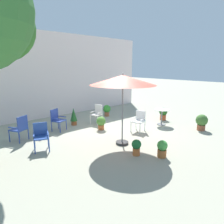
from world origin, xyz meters
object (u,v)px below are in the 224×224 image
(patio_chair_4, at_px, (41,135))
(potted_plant_5, at_px, (42,129))
(potted_plant_3, at_px, (107,110))
(potted_plant_6, at_px, (74,116))
(potted_plant_4, at_px, (101,122))
(patio_chair_2, at_px, (20,127))
(patio_chair_1, at_px, (139,120))
(potted_plant_1, at_px, (163,113))
(patio_chair_0, at_px, (97,113))
(potted_plant_7, at_px, (162,148))
(potted_plant_2, at_px, (136,147))
(cafe_table_0, at_px, (162,114))
(patio_umbrella_0, at_px, (123,81))
(patio_chair_3, at_px, (57,118))
(potted_plant_0, at_px, (202,122))

(patio_chair_4, distance_m, potted_plant_5, 1.21)
(potted_plant_3, distance_m, potted_plant_5, 4.04)
(potted_plant_6, bearing_deg, potted_plant_3, 7.03)
(patio_chair_4, xyz_separation_m, potted_plant_4, (2.75, 0.35, -0.18))
(patio_chair_2, relative_size, potted_plant_5, 1.59)
(patio_chair_4, relative_size, potted_plant_6, 1.09)
(patio_chair_1, height_order, potted_plant_1, patio_chair_1)
(patio_chair_0, distance_m, potted_plant_7, 4.18)
(patio_chair_2, xyz_separation_m, patio_chair_4, (0.27, -1.21, -0.02))
(potted_plant_2, bearing_deg, cafe_table_0, 23.23)
(potted_plant_2, distance_m, potted_plant_7, 0.76)
(patio_umbrella_0, height_order, patio_chair_4, patio_umbrella_0)
(potted_plant_7, bearing_deg, potted_plant_4, 85.17)
(potted_plant_6, bearing_deg, patio_chair_3, -165.27)
(patio_chair_1, bearing_deg, patio_chair_2, 153.21)
(potted_plant_1, xyz_separation_m, potted_plant_2, (-4.07, -1.86, -0.07))
(cafe_table_0, relative_size, patio_chair_2, 0.78)
(potted_plant_0, bearing_deg, patio_chair_1, 140.96)
(patio_chair_0, height_order, potted_plant_2, patio_chair_0)
(patio_chair_0, bearing_deg, potted_plant_3, 32.49)
(patio_chair_3, relative_size, potted_plant_1, 1.44)
(patio_chair_1, xyz_separation_m, potted_plant_5, (-3.33, 1.94, -0.17))
(potted_plant_0, xyz_separation_m, potted_plant_5, (-5.40, 3.61, -0.06))
(cafe_table_0, distance_m, patio_chair_2, 5.96)
(patio_chair_2, distance_m, potted_plant_4, 3.14)
(patio_chair_4, bearing_deg, patio_chair_0, 20.39)
(potted_plant_2, xyz_separation_m, potted_plant_5, (-1.52, 3.43, 0.04))
(patio_umbrella_0, bearing_deg, potted_plant_2, -108.07)
(patio_chair_3, xyz_separation_m, potted_plant_2, (0.71, -3.80, -0.24))
(potted_plant_4, bearing_deg, patio_chair_2, 164.07)
(cafe_table_0, height_order, patio_chair_2, patio_chair_2)
(patio_chair_1, bearing_deg, patio_umbrella_0, -159.76)
(patio_chair_3, height_order, potted_plant_2, patio_chair_3)
(patio_chair_1, distance_m, potted_plant_2, 2.36)
(potted_plant_6, bearing_deg, patio_chair_2, -168.82)
(patio_chair_1, bearing_deg, potted_plant_4, 131.54)
(potted_plant_3, bearing_deg, patio_chair_0, -147.51)
(potted_plant_1, relative_size, potted_plant_5, 1.07)
(patio_chair_0, bearing_deg, potted_plant_2, -108.44)
(patio_chair_2, height_order, potted_plant_7, patio_chair_2)
(potted_plant_6, bearing_deg, patio_chair_0, -28.88)
(patio_umbrella_0, relative_size, patio_chair_4, 2.81)
(patio_chair_3, height_order, potted_plant_7, patio_chair_3)
(patio_umbrella_0, bearing_deg, patio_chair_3, 109.63)
(patio_chair_3, relative_size, potted_plant_4, 1.61)
(potted_plant_0, bearing_deg, potted_plant_6, 130.92)
(patio_chair_4, height_order, potted_plant_3, patio_chair_4)
(potted_plant_5, distance_m, potted_plant_6, 1.84)
(potted_plant_0, xyz_separation_m, potted_plant_6, (-3.66, 4.22, 0.05))
(cafe_table_0, bearing_deg, potted_plant_5, 157.28)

